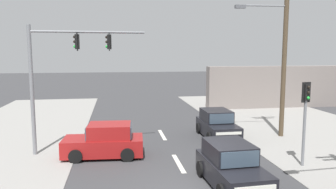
{
  "coord_description": "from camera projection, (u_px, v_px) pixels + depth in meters",
  "views": [
    {
      "loc": [
        -2.62,
        -10.4,
        4.76
      ],
      "look_at": [
        -0.3,
        4.0,
        2.88
      ],
      "focal_mm": 35.0,
      "sensor_mm": 36.0,
      "label": 1
    }
  ],
  "objects": [
    {
      "name": "shopfront_wall_far",
      "position": [
        275.0,
        87.0,
        28.37
      ],
      "size": [
        12.0,
        1.0,
        3.6
      ],
      "primitive_type": "cube",
      "color": "gray",
      "rests_on": "ground"
    },
    {
      "name": "pedestal_signal_right_kerb",
      "position": [
        305.0,
        110.0,
        13.49
      ],
      "size": [
        0.44,
        0.31,
        3.56
      ],
      "color": "slate",
      "rests_on": "ground"
    },
    {
      "name": "hatchback_receding_far",
      "position": [
        231.0,
        166.0,
        11.72
      ],
      "size": [
        1.91,
        3.7,
        1.53
      ],
      "color": "black",
      "rests_on": "ground"
    },
    {
      "name": "lane_dash_far",
      "position": [
        162.0,
        135.0,
        19.03
      ],
      "size": [
        0.2,
        2.4,
        0.01
      ],
      "primitive_type": "cube",
      "color": "silver",
      "rests_on": "ground"
    },
    {
      "name": "lane_dash_mid",
      "position": [
        179.0,
        163.0,
        14.14
      ],
      "size": [
        0.2,
        2.4,
        0.01
      ],
      "primitive_type": "cube",
      "color": "silver",
      "rests_on": "ground"
    },
    {
      "name": "hatchback_oncoming_mid",
      "position": [
        217.0,
        125.0,
        18.45
      ],
      "size": [
        1.79,
        3.65,
        1.53
      ],
      "color": "black",
      "rests_on": "ground"
    },
    {
      "name": "utility_pole_midground_right",
      "position": [
        283.0,
        41.0,
        18.01
      ],
      "size": [
        3.78,
        0.42,
        10.09
      ],
      "color": "#4C3D2B",
      "rests_on": "ground"
    },
    {
      "name": "traffic_signal_mast",
      "position": [
        60.0,
        66.0,
        15.06
      ],
      "size": [
        5.29,
        0.5,
        6.0
      ],
      "color": "slate",
      "rests_on": "ground"
    },
    {
      "name": "hatchback_oncoming_near",
      "position": [
        105.0,
        142.0,
        14.98
      ],
      "size": [
        3.73,
        1.96,
        1.53
      ],
      "color": "maroon",
      "rests_on": "ground"
    }
  ]
}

